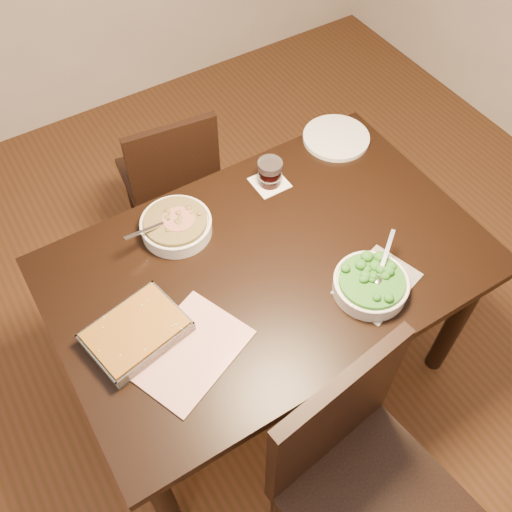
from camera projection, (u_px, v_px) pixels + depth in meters
ground at (266, 365)px, 2.45m from camera, size 4.00×4.00×0.00m
table at (269, 279)px, 1.93m from camera, size 1.40×0.90×0.75m
magazine_a at (189, 351)px, 1.66m from camera, size 0.40×0.35×0.01m
magazine_b at (377, 284)px, 1.80m from camera, size 0.29×0.25×0.00m
coaster at (270, 183)px, 2.06m from camera, size 0.12×0.12×0.00m
stew_bowl at (176, 225)px, 1.90m from camera, size 0.27×0.24×0.09m
broccoli_bowl at (371, 284)px, 1.76m from camera, size 0.24×0.24×0.09m
baking_dish at (136, 332)px, 1.67m from camera, size 0.32×0.26×0.05m
wine_tumbler at (270, 172)px, 2.02m from camera, size 0.09×0.09×0.10m
dinner_plate at (336, 138)px, 2.20m from camera, size 0.26×0.26×0.02m
chair_near at (356, 472)px, 1.65m from camera, size 0.51×0.51×0.98m
chair_far at (171, 177)px, 2.50m from camera, size 0.42×0.42×0.81m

